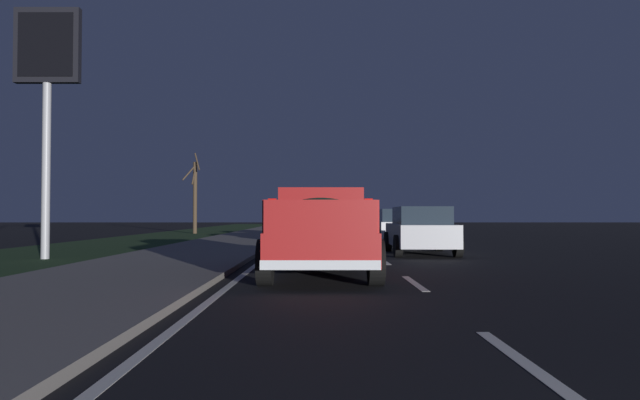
# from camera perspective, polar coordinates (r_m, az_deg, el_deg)

# --- Properties ---
(ground) EXTENTS (144.00, 144.00, 0.00)m
(ground) POSITION_cam_1_polar(r_m,az_deg,el_deg) (27.55, 3.68, -4.14)
(ground) COLOR black
(sidewalk_shoulder) EXTENTS (108.00, 4.00, 0.12)m
(sidewalk_shoulder) POSITION_cam_1_polar(r_m,az_deg,el_deg) (27.77, -8.17, -3.98)
(sidewalk_shoulder) COLOR slate
(sidewalk_shoulder) RESTS_ON ground
(grass_verge) EXTENTS (108.00, 6.00, 0.01)m
(grass_verge) POSITION_cam_1_polar(r_m,az_deg,el_deg) (28.91, -18.05, -3.94)
(grass_verge) COLOR #1E3819
(grass_verge) RESTS_ON ground
(lane_markings) EXTENTS (108.00, 3.54, 0.01)m
(lane_markings) POSITION_cam_1_polar(r_m,az_deg,el_deg) (29.80, -1.43, -3.93)
(lane_markings) COLOR silver
(lane_markings) RESTS_ON ground
(pickup_truck) EXTENTS (5.43, 2.29, 1.87)m
(pickup_truck) POSITION_cam_1_polar(r_m,az_deg,el_deg) (12.30, 0.07, -2.87)
(pickup_truck) COLOR maroon
(pickup_truck) RESTS_ON ground
(sedan_white) EXTENTS (4.44, 2.08, 1.54)m
(sedan_white) POSITION_cam_1_polar(r_m,az_deg,el_deg) (26.37, 7.63, -2.54)
(sedan_white) COLOR silver
(sedan_white) RESTS_ON ground
(sedan_silver) EXTENTS (4.43, 2.07, 1.54)m
(sedan_silver) POSITION_cam_1_polar(r_m,az_deg,el_deg) (19.11, 9.86, -2.94)
(sedan_silver) COLOR #B2B5BA
(sedan_silver) RESTS_ON ground
(sedan_black) EXTENTS (4.44, 2.09, 1.54)m
(sedan_black) POSITION_cam_1_polar(r_m,az_deg,el_deg) (31.75, -0.39, -2.37)
(sedan_black) COLOR black
(sedan_black) RESTS_ON ground
(sedan_tan) EXTENTS (4.45, 2.11, 1.54)m
(sedan_tan) POSITION_cam_1_polar(r_m,az_deg,el_deg) (25.09, 0.34, -2.61)
(sedan_tan) COLOR #9E845B
(sedan_tan) RESTS_ON ground
(gas_price_sign) EXTENTS (0.27, 1.90, 7.33)m
(gas_price_sign) POSITION_cam_1_polar(r_m,az_deg,el_deg) (19.02, -25.32, 11.57)
(gas_price_sign) COLOR #99999E
(gas_price_sign) RESTS_ON ground
(bare_tree_far) EXTENTS (1.62, 1.22, 5.58)m
(bare_tree_far) POSITION_cam_1_polar(r_m,az_deg,el_deg) (40.72, -12.24, 0.54)
(bare_tree_far) COLOR #423323
(bare_tree_far) RESTS_ON ground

